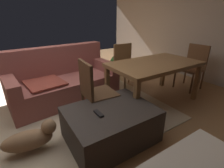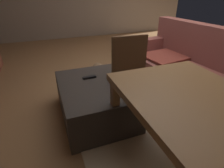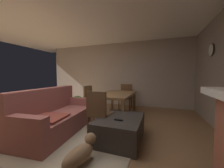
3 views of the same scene
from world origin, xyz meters
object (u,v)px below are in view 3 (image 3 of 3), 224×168
couch (56,117)px  dining_chair_east (126,95)px  tv_remote (119,120)px  wall_clock (211,50)px  potted_plant (77,103)px  small_dog (81,152)px  dining_chair_north (91,99)px  dining_table (117,96)px  dining_chair_west (99,111)px  ottoman_coffee_table (120,128)px

couch → dining_chair_east: 2.70m
tv_remote → wall_clock: wall_clock is taller
tv_remote → potted_plant: bearing=49.3°
dining_chair_east → potted_plant: bearing=119.5°
couch → small_dog: 1.38m
couch → dining_chair_east: size_ratio=2.13×
couch → dining_chair_north: (1.33, -0.15, 0.19)m
tv_remote → dining_table: 1.46m
tv_remote → dining_chair_north: bearing=42.6°
dining_chair_north → potted_plant: (0.30, 0.71, -0.22)m
small_dog → dining_table: bearing=4.1°
dining_chair_east → small_dog: bearing=-177.3°
tv_remote → wall_clock: size_ratio=0.51×
dining_table → dining_chair_west: dining_chair_west is taller
dining_chair_north → dining_chair_west: size_ratio=1.00×
dining_chair_west → small_dog: bearing=-170.2°
dining_chair_north → small_dog: bearing=-154.5°
ottoman_coffee_table → dining_chair_east: 2.44m
dining_table → dining_chair_north: bearing=89.8°
dining_chair_east → ottoman_coffee_table: bearing=-169.0°
ottoman_coffee_table → potted_plant: size_ratio=1.94×
dining_chair_west → potted_plant: 2.16m
dining_chair_north → dining_chair_west: (-1.18, -0.84, 0.00)m
ottoman_coffee_table → dining_chair_west: size_ratio=1.13×
couch → dining_table: size_ratio=1.26×
tv_remote → potted_plant: size_ratio=0.29×
ottoman_coffee_table → dining_table: 1.35m
ottoman_coffee_table → tv_remote: 0.29m
ottoman_coffee_table → small_dog: (-0.89, 0.31, -0.04)m
couch → wall_clock: (1.65, -3.36, 1.55)m
couch → wall_clock: size_ratio=6.27×
ottoman_coffee_table → wall_clock: size_ratio=3.34×
ottoman_coffee_table → tv_remote: tv_remote is taller
tv_remote → dining_chair_east: size_ratio=0.17×
dining_chair_west → potted_plant: (1.48, 1.55, -0.22)m
dining_chair_north → potted_plant: size_ratio=1.71×
dining_table → dining_chair_west: size_ratio=1.70×
dining_table → dining_chair_east: size_ratio=1.70×
tv_remote → dining_chair_west: 0.52m
potted_plant → ottoman_coffee_table: bearing=-126.5°
dining_table → dining_chair_north: dining_chair_north is taller
couch → ottoman_coffee_table: (0.13, -1.45, -0.12)m
dining_table → small_dog: bearing=-175.9°
small_dog → wall_clock: (2.41, -2.21, 1.70)m
tv_remote → potted_plant: potted_plant is taller
tv_remote → ottoman_coffee_table: bearing=4.9°
couch → potted_plant: size_ratio=3.65×
dining_table → wall_clock: 2.68m
dining_chair_north → potted_plant: bearing=67.3°
potted_plant → wall_clock: 4.23m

